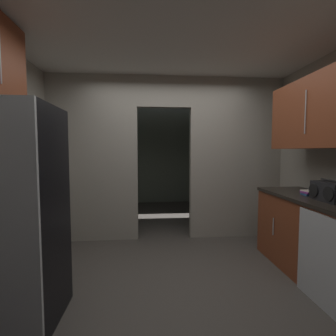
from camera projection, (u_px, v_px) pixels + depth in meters
ground at (179, 286)px, 2.59m from camera, size 20.00×20.00×0.00m
kitchen_overhead_slab at (175, 47)px, 2.85m from camera, size 4.16×6.97×0.06m
kitchen_partition at (169, 155)px, 3.97m from camera, size 3.76×0.12×2.62m
adjoining_room_shell at (161, 156)px, 5.96m from camera, size 3.76×2.92×2.62m
refrigerator at (4, 217)px, 1.98m from camera, size 0.83×0.71×1.80m
lower_cabinet_run at (316, 237)px, 2.76m from camera, size 0.64×1.63×0.92m
dishwasher at (318, 259)px, 2.28m from camera, size 0.02×0.56×0.86m
upper_cabinet_counterside at (321, 112)px, 2.66m from camera, size 0.36×1.47×0.79m
boombox at (329, 192)px, 2.51m from camera, size 0.19×0.36×0.23m
book_stack at (308, 193)px, 2.85m from camera, size 0.14×0.16×0.06m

